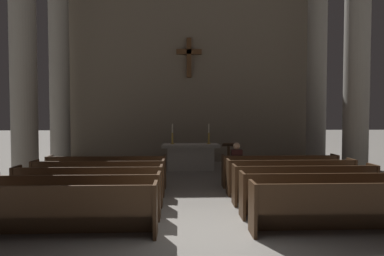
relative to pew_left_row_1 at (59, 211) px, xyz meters
name	(u,v)px	position (x,y,z in m)	size (l,w,h in m)	color
ground_plane	(204,235)	(2.53, 0.04, -0.48)	(80.00, 80.00, 0.00)	gray
pew_left_row_1	(59,211)	(0.00, 0.00, 0.00)	(3.39, 0.50, 0.95)	#422B19
pew_left_row_2	(76,197)	(0.00, 0.99, 0.00)	(3.39, 0.50, 0.95)	#422B19
pew_left_row_3	(89,186)	(0.00, 1.98, 0.00)	(3.39, 0.50, 0.95)	#422B19
pew_left_row_4	(99,178)	(0.00, 2.96, 0.00)	(3.39, 0.50, 0.95)	#422B19
pew_left_row_5	(107,172)	(0.00, 3.95, 0.00)	(3.39, 0.50, 0.95)	#422B19
pew_right_row_1	(345,207)	(5.05, 0.00, 0.00)	(3.39, 0.50, 0.95)	#422B19
pew_right_row_2	(322,194)	(5.05, 0.99, 0.00)	(3.39, 0.50, 0.95)	#422B19
pew_right_row_3	(304,185)	(5.05, 1.98, 0.00)	(3.39, 0.50, 0.95)	#422B19
pew_right_row_4	(291,177)	(5.05, 2.96, 0.00)	(3.39, 0.50, 0.95)	#422B19
pew_right_row_5	(280,171)	(5.05, 3.95, 0.00)	(3.39, 0.50, 0.95)	#422B19
column_left_second	(23,68)	(-2.69, 4.74, 3.08)	(1.17, 1.17, 7.29)	#9E998E
column_right_second	(357,70)	(7.74, 4.74, 3.08)	(1.17, 1.17, 7.29)	#9E998E
column_left_third	(60,79)	(-2.69, 7.87, 3.08)	(1.17, 1.17, 7.29)	#9E998E
column_right_third	(317,80)	(7.74, 7.87, 3.08)	(1.17, 1.17, 7.29)	#9E998E
altar	(191,156)	(2.53, 7.06, 0.06)	(2.20, 0.90, 1.01)	#A8A399
candlestick_left	(172,137)	(1.83, 7.06, 0.78)	(0.16, 0.16, 0.77)	#B79338
candlestick_right	(209,137)	(3.23, 7.06, 0.78)	(0.16, 0.16, 0.77)	#B79338
apse_with_cross	(189,68)	(2.53, 9.44, 3.75)	(11.67, 0.46, 8.45)	gray
lectern	(229,160)	(3.82, 5.86, 0.07)	(0.44, 0.36, 1.15)	#422B19
lone_worshipper	(236,163)	(3.77, 3.99, 0.22)	(0.32, 0.43, 1.32)	#26262B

